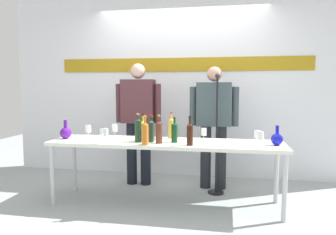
{
  "coord_description": "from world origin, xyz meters",
  "views": [
    {
      "loc": [
        0.67,
        -3.53,
        1.36
      ],
      "look_at": [
        0.0,
        0.15,
        0.99
      ],
      "focal_mm": 34.3,
      "sensor_mm": 36.0,
      "label": 1
    }
  ],
  "objects_px": {
    "wine_bottle_7": "(171,127)",
    "wine_glass_right_0": "(204,132)",
    "wine_bottle_6": "(152,130)",
    "wine_glass_left_4": "(115,129)",
    "wine_bottle_4": "(145,133)",
    "microphone_stand": "(216,154)",
    "wine_glass_right_1": "(257,135)",
    "wine_glass_left_3": "(106,132)",
    "wine_bottle_5": "(151,130)",
    "wine_bottle_2": "(159,131)",
    "wine_glass_left_2": "(115,127)",
    "decanter_blue_left": "(66,132)",
    "presenter_right": "(214,119)",
    "wine_bottle_1": "(138,129)",
    "wine_bottle_3": "(174,132)",
    "wine_bottle_0": "(143,130)",
    "wine_glass_right_2": "(260,136)",
    "wine_bottle_8": "(190,133)",
    "wine_glass_left_1": "(102,132)",
    "wine_glass_left_0": "(88,129)",
    "decanter_blue_right": "(277,139)",
    "display_table": "(166,146)",
    "presenter_left": "(138,116)"
  },
  "relations": [
    {
      "from": "wine_bottle_2",
      "to": "wine_bottle_5",
      "type": "height_order",
      "value": "wine_bottle_2"
    },
    {
      "from": "wine_bottle_5",
      "to": "wine_bottle_8",
      "type": "height_order",
      "value": "same"
    },
    {
      "from": "presenter_right",
      "to": "wine_glass_left_3",
      "type": "height_order",
      "value": "presenter_right"
    },
    {
      "from": "wine_bottle_8",
      "to": "wine_glass_right_0",
      "type": "xyz_separation_m",
      "value": [
        0.12,
        0.32,
        -0.03
      ]
    },
    {
      "from": "wine_bottle_2",
      "to": "wine_bottle_6",
      "type": "relative_size",
      "value": 1.1
    },
    {
      "from": "wine_bottle_7",
      "to": "microphone_stand",
      "type": "height_order",
      "value": "microphone_stand"
    },
    {
      "from": "display_table",
      "to": "wine_glass_left_2",
      "type": "xyz_separation_m",
      "value": [
        -0.7,
        0.27,
        0.16
      ]
    },
    {
      "from": "wine_bottle_1",
      "to": "wine_glass_right_1",
      "type": "xyz_separation_m",
      "value": [
        1.3,
        0.06,
        -0.03
      ]
    },
    {
      "from": "wine_glass_left_3",
      "to": "wine_glass_right_2",
      "type": "distance_m",
      "value": 1.64
    },
    {
      "from": "decanter_blue_right",
      "to": "wine_glass_right_1",
      "type": "height_order",
      "value": "decanter_blue_right"
    },
    {
      "from": "wine_bottle_7",
      "to": "microphone_stand",
      "type": "relative_size",
      "value": 0.21
    },
    {
      "from": "wine_glass_left_3",
      "to": "wine_bottle_2",
      "type": "bearing_deg",
      "value": 9.81
    },
    {
      "from": "wine_bottle_8",
      "to": "wine_glass_left_2",
      "type": "distance_m",
      "value": 1.1
    },
    {
      "from": "wine_bottle_6",
      "to": "wine_glass_left_4",
      "type": "xyz_separation_m",
      "value": [
        -0.48,
        0.09,
        -0.01
      ]
    },
    {
      "from": "wine_bottle_0",
      "to": "microphone_stand",
      "type": "xyz_separation_m",
      "value": [
        0.83,
        0.46,
        -0.35
      ]
    },
    {
      "from": "presenter_right",
      "to": "wine_bottle_0",
      "type": "xyz_separation_m",
      "value": [
        -0.78,
        -0.66,
        -0.07
      ]
    },
    {
      "from": "decanter_blue_right",
      "to": "presenter_right",
      "type": "relative_size",
      "value": 0.13
    },
    {
      "from": "wine_glass_left_1",
      "to": "wine_glass_left_2",
      "type": "relative_size",
      "value": 0.97
    },
    {
      "from": "presenter_left",
      "to": "wine_bottle_3",
      "type": "height_order",
      "value": "presenter_left"
    },
    {
      "from": "wine_glass_right_1",
      "to": "presenter_right",
      "type": "bearing_deg",
      "value": 124.62
    },
    {
      "from": "wine_glass_right_1",
      "to": "wine_glass_right_2",
      "type": "height_order",
      "value": "wine_glass_right_2"
    },
    {
      "from": "wine_bottle_3",
      "to": "wine_bottle_6",
      "type": "bearing_deg",
      "value": 162.59
    },
    {
      "from": "wine_bottle_4",
      "to": "wine_glass_left_4",
      "type": "bearing_deg",
      "value": 140.36
    },
    {
      "from": "wine_bottle_4",
      "to": "microphone_stand",
      "type": "distance_m",
      "value": 1.1
    },
    {
      "from": "wine_glass_right_0",
      "to": "wine_glass_left_1",
      "type": "bearing_deg",
      "value": -165.98
    },
    {
      "from": "wine_bottle_5",
      "to": "wine_glass_right_1",
      "type": "height_order",
      "value": "wine_bottle_5"
    },
    {
      "from": "wine_glass_left_3",
      "to": "decanter_blue_left",
      "type": "bearing_deg",
      "value": 160.62
    },
    {
      "from": "wine_glass_left_2",
      "to": "wine_glass_right_1",
      "type": "distance_m",
      "value": 1.73
    },
    {
      "from": "wine_bottle_8",
      "to": "wine_glass_right_2",
      "type": "relative_size",
      "value": 1.93
    },
    {
      "from": "wine_bottle_6",
      "to": "wine_glass_right_1",
      "type": "height_order",
      "value": "wine_bottle_6"
    },
    {
      "from": "decanter_blue_left",
      "to": "presenter_right",
      "type": "height_order",
      "value": "presenter_right"
    },
    {
      "from": "wine_bottle_3",
      "to": "decanter_blue_right",
      "type": "bearing_deg",
      "value": 0.88
    },
    {
      "from": "wine_glass_right_0",
      "to": "wine_bottle_6",
      "type": "bearing_deg",
      "value": -172.44
    },
    {
      "from": "wine_bottle_6",
      "to": "wine_glass_right_2",
      "type": "relative_size",
      "value": 1.78
    },
    {
      "from": "wine_glass_left_3",
      "to": "wine_bottle_7",
      "type": "bearing_deg",
      "value": 35.18
    },
    {
      "from": "wine_glass_right_1",
      "to": "wine_glass_left_3",
      "type": "bearing_deg",
      "value": -172.51
    },
    {
      "from": "wine_glass_left_0",
      "to": "wine_glass_right_2",
      "type": "xyz_separation_m",
      "value": [
        1.97,
        -0.2,
        -0.0
      ]
    },
    {
      "from": "wine_bottle_7",
      "to": "wine_glass_right_0",
      "type": "distance_m",
      "value": 0.41
    },
    {
      "from": "wine_bottle_1",
      "to": "wine_glass_left_4",
      "type": "distance_m",
      "value": 0.42
    },
    {
      "from": "wine_bottle_1",
      "to": "wine_glass_left_3",
      "type": "relative_size",
      "value": 1.94
    },
    {
      "from": "decanter_blue_left",
      "to": "wine_glass_right_0",
      "type": "distance_m",
      "value": 1.63
    },
    {
      "from": "wine_bottle_7",
      "to": "microphone_stand",
      "type": "distance_m",
      "value": 0.69
    },
    {
      "from": "wine_bottle_3",
      "to": "wine_bottle_5",
      "type": "height_order",
      "value": "wine_bottle_5"
    },
    {
      "from": "display_table",
      "to": "microphone_stand",
      "type": "bearing_deg",
      "value": 40.89
    },
    {
      "from": "display_table",
      "to": "wine_glass_left_4",
      "type": "bearing_deg",
      "value": 168.28
    },
    {
      "from": "display_table",
      "to": "presenter_right",
      "type": "distance_m",
      "value": 0.89
    },
    {
      "from": "wine_bottle_2",
      "to": "wine_glass_left_4",
      "type": "distance_m",
      "value": 0.66
    },
    {
      "from": "wine_bottle_1",
      "to": "wine_bottle_3",
      "type": "xyz_separation_m",
      "value": [
        0.41,
        0.04,
        -0.02
      ]
    },
    {
      "from": "presenter_left",
      "to": "wine_glass_left_4",
      "type": "relative_size",
      "value": 10.86
    },
    {
      "from": "wine_bottle_8",
      "to": "wine_glass_left_2",
      "type": "bearing_deg",
      "value": 154.89
    }
  ]
}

